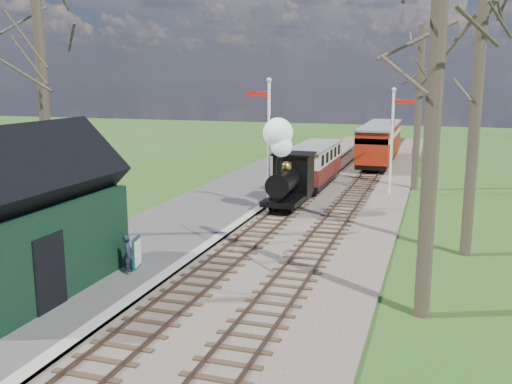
# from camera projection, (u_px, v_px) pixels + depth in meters

# --- Properties ---
(distant_hills) EXTENTS (114.40, 48.00, 22.02)m
(distant_hills) POSITION_uv_depth(u_px,v_px,m) (389.00, 253.00, 74.30)
(distant_hills) COLOR #385B23
(distant_hills) RESTS_ON ground
(ballast_bed) EXTENTS (8.00, 60.00, 0.10)m
(ballast_bed) POSITION_uv_depth(u_px,v_px,m) (334.00, 191.00, 31.59)
(ballast_bed) COLOR brown
(ballast_bed) RESTS_ON ground
(track_near) EXTENTS (1.60, 60.00, 0.15)m
(track_near) POSITION_uv_depth(u_px,v_px,m) (311.00, 189.00, 31.97)
(track_near) COLOR brown
(track_near) RESTS_ON ground
(track_far) EXTENTS (1.60, 60.00, 0.15)m
(track_far) POSITION_uv_depth(u_px,v_px,m) (357.00, 191.00, 31.19)
(track_far) COLOR brown
(track_far) RESTS_ON ground
(platform) EXTENTS (5.00, 44.00, 0.20)m
(platform) POSITION_uv_depth(u_px,v_px,m) (196.00, 216.00, 25.55)
(platform) COLOR #474442
(platform) RESTS_ON ground
(coping_strip) EXTENTS (0.40, 44.00, 0.21)m
(coping_strip) POSITION_uv_depth(u_px,v_px,m) (245.00, 220.00, 24.86)
(coping_strip) COLOR #B2AD9E
(coping_strip) RESTS_ON ground
(station_shed) EXTENTS (3.25, 6.30, 4.78)m
(station_shed) POSITION_uv_depth(u_px,v_px,m) (25.00, 220.00, 16.03)
(station_shed) COLOR black
(station_shed) RESTS_ON platform
(semaphore_near) EXTENTS (1.22, 0.24, 6.22)m
(semaphore_near) POSITION_uv_depth(u_px,v_px,m) (267.00, 136.00, 25.91)
(semaphore_near) COLOR silver
(semaphore_near) RESTS_ON ground
(semaphore_far) EXTENTS (1.22, 0.24, 5.72)m
(semaphore_far) POSITION_uv_depth(u_px,v_px,m) (393.00, 133.00, 30.02)
(semaphore_far) COLOR silver
(semaphore_far) RESTS_ON ground
(bare_trees) EXTENTS (15.51, 22.39, 12.00)m
(bare_trees) POSITION_uv_depth(u_px,v_px,m) (277.00, 107.00, 19.46)
(bare_trees) COLOR #382D23
(bare_trees) RESTS_ON ground
(fence_line) EXTENTS (12.60, 0.08, 1.00)m
(fence_line) POSITION_uv_depth(u_px,v_px,m) (353.00, 151.00, 44.86)
(fence_line) COLOR slate
(fence_line) RESTS_ON ground
(locomotive) EXTENTS (1.71, 4.00, 4.29)m
(locomotive) POSITION_uv_depth(u_px,v_px,m) (287.00, 169.00, 26.70)
(locomotive) COLOR black
(locomotive) RESTS_ON ground
(coach) EXTENTS (2.00, 6.86, 2.11)m
(coach) POSITION_uv_depth(u_px,v_px,m) (314.00, 163.00, 32.45)
(coach) COLOR black
(coach) RESTS_ON ground
(red_carriage_a) EXTENTS (2.25, 5.57, 2.37)m
(red_carriage_a) POSITION_uv_depth(u_px,v_px,m) (376.00, 147.00, 38.77)
(red_carriage_a) COLOR black
(red_carriage_a) RESTS_ON ground
(red_carriage_b) EXTENTS (2.25, 5.57, 2.37)m
(red_carriage_b) POSITION_uv_depth(u_px,v_px,m) (383.00, 139.00, 43.90)
(red_carriage_b) COLOR black
(red_carriage_b) RESTS_ON ground
(sign_board) EXTENTS (0.22, 0.69, 1.01)m
(sign_board) POSITION_uv_depth(u_px,v_px,m) (137.00, 253.00, 18.18)
(sign_board) COLOR #0E4537
(sign_board) RESTS_ON platform
(bench) EXTENTS (0.48, 1.45, 0.82)m
(bench) POSITION_uv_depth(u_px,v_px,m) (114.00, 249.00, 18.99)
(bench) COLOR #452E18
(bench) RESTS_ON platform
(person) EXTENTS (0.41, 0.51, 1.23)m
(person) POSITION_uv_depth(u_px,v_px,m) (128.00, 254.00, 17.68)
(person) COLOR #1A1F30
(person) RESTS_ON platform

